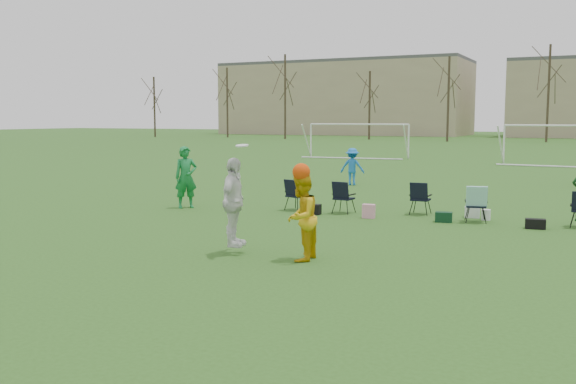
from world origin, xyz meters
The scene contains 8 objects.
ground centered at (0.00, 0.00, 0.00)m, with size 260.00×260.00×0.00m, color #2B541A.
fielder_green_near centered at (-5.92, 6.61, 0.98)m, with size 0.72×0.47×1.97m, color #157837.
fielder_blue centered at (-3.62, 15.55, 0.79)m, with size 1.02×0.59×1.58m, color blue.
center_contest centered at (-0.15, 1.29, 1.00)m, with size 2.24×1.17×2.32m.
sideline_setup centered at (1.83, 7.99, 0.51)m, with size 8.76×1.92×1.68m.
goal_left centered at (-10.00, 34.00, 1.92)m, with size 7.39×0.76×2.46m.
goal_mid centered at (4.00, 32.00, 1.92)m, with size 7.40×0.63×2.46m.
tree_line centered at (0.24, 69.85, 5.09)m, with size 110.28×3.28×11.40m.
Camera 1 is at (5.91, -10.19, 2.86)m, focal length 40.00 mm.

